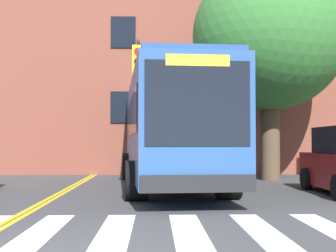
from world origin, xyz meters
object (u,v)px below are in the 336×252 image
(traffic_light_overhead, at_px, (141,88))
(street_tree_curbside_large, at_px, (270,38))
(city_bus, at_px, (167,128))
(car_black_behind_bus, at_px, (154,153))

(traffic_light_overhead, height_order, street_tree_curbside_large, street_tree_curbside_large)
(street_tree_curbside_large, bearing_deg, city_bus, -149.53)
(traffic_light_overhead, xyz_separation_m, street_tree_curbside_large, (4.92, 2.16, 2.20))
(car_black_behind_bus, height_order, street_tree_curbside_large, street_tree_curbside_large)
(city_bus, height_order, car_black_behind_bus, city_bus)
(city_bus, height_order, street_tree_curbside_large, street_tree_curbside_large)
(city_bus, distance_m, street_tree_curbside_large, 5.86)
(traffic_light_overhead, bearing_deg, street_tree_curbside_large, 23.72)
(traffic_light_overhead, relative_size, street_tree_curbside_large, 0.57)
(city_bus, relative_size, traffic_light_overhead, 2.45)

